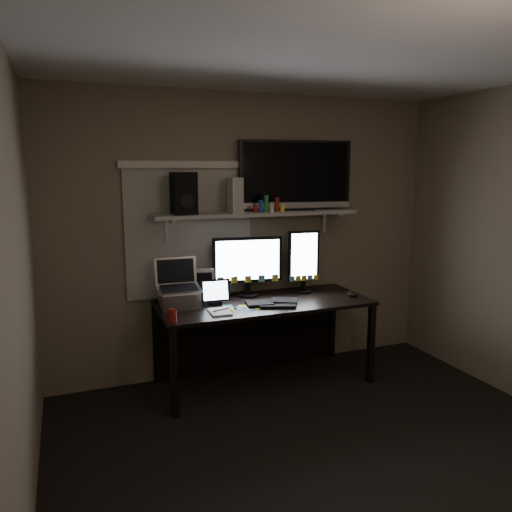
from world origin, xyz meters
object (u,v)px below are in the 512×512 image
cup (172,315)px  speaker (184,193)px  monitor_landscape (248,266)px  game_console (234,195)px  tablet (215,292)px  laptop (179,284)px  monitor_portrait (304,261)px  keyboard (272,302)px  desk (259,317)px  tv (295,175)px  mouse (352,294)px

cup → speaker: (0.22, 0.47, 0.87)m
monitor_landscape → game_console: size_ratio=2.10×
tablet → laptop: laptop is taller
monitor_portrait → keyboard: (-0.42, -0.26, -0.27)m
desk → tv: tv is taller
speaker → monitor_portrait: bearing=-0.6°
tablet → game_console: size_ratio=0.83×
keyboard → laptop: 0.79m
keyboard → tv: size_ratio=0.44×
monitor_landscape → keyboard: 0.43m
keyboard → mouse: 0.76m
monitor_portrait → laptop: size_ratio=1.48×
monitor_landscape → mouse: bearing=-14.3°
cup → laptop: bearing=69.5°
tablet → tv: size_ratio=0.24×
monitor_portrait → laptop: bearing=-170.0°
desk → laptop: laptop is taller
mouse → game_console: bearing=147.2°
mouse → laptop: laptop is taller
tablet → desk: bearing=13.3°
desk → cup: bearing=-154.6°
tablet → tv: (0.81, 0.18, 0.95)m
game_console → tablet: bearing=-145.3°
cup → tv: bearing=23.0°
monitor_portrait → speaker: speaker is taller
laptop → speaker: bearing=55.4°
cup → game_console: (0.65, 0.46, 0.85)m
monitor_portrait → keyboard: bearing=-142.1°
tv → monitor_portrait: bearing=-47.7°
mouse → tv: 1.17m
tablet → game_console: (0.21, 0.11, 0.79)m
monitor_landscape → keyboard: size_ratio=1.36×
laptop → mouse: bearing=-5.1°
monitor_landscape → game_console: game_console is taller
desk → monitor_landscape: 0.47m
keyboard → tablet: size_ratio=1.85×
desk → cup: (-0.85, -0.40, 0.23)m
tablet → speaker: speaker is taller
desk → mouse: mouse is taller
speaker → keyboard: bearing=-22.6°
monitor_portrait → keyboard: monitor_portrait is taller
keyboard → cup: cup is taller
keyboard → laptop: laptop is taller
monitor_portrait → cup: monitor_portrait is taller
tablet → tv: tv is taller
monitor_landscape → mouse: 0.96m
monitor_portrait → mouse: 0.52m
monitor_portrait → tv: bearing=130.9°
speaker → laptop: bearing=-126.4°
speaker → monitor_landscape: bearing=4.9°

